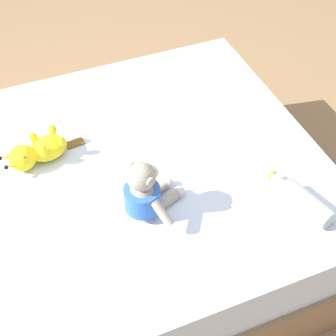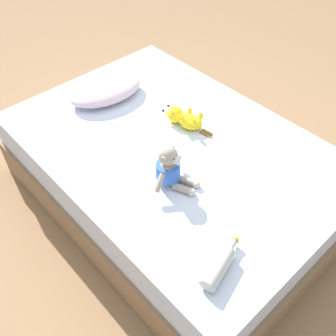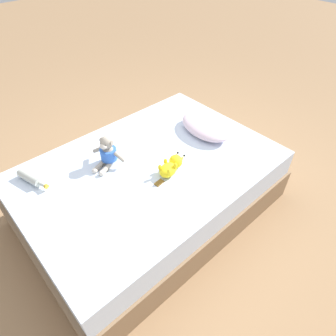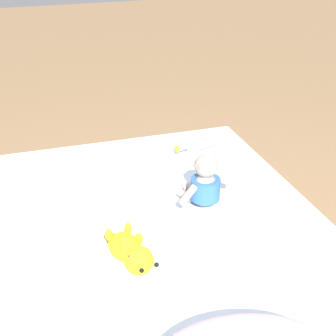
# 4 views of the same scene
# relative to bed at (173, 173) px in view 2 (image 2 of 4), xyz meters

# --- Properties ---
(ground_plane) EXTENTS (16.00, 16.00, 0.00)m
(ground_plane) POSITION_rel_bed_xyz_m (0.00, 0.00, -0.24)
(ground_plane) COLOR #93704C
(bed) EXTENTS (1.35, 1.95, 0.50)m
(bed) POSITION_rel_bed_xyz_m (0.00, 0.00, 0.00)
(bed) COLOR #846647
(bed) RESTS_ON ground_plane
(pillow) EXTENTS (0.53, 0.38, 0.11)m
(pillow) POSITION_rel_bed_xyz_m (-0.01, 0.63, 0.31)
(pillow) COLOR silver
(pillow) RESTS_ON bed
(plush_monkey) EXTENTS (0.28, 0.25, 0.24)m
(plush_monkey) POSITION_rel_bed_xyz_m (-0.22, -0.21, 0.35)
(plush_monkey) COLOR #9E9384
(plush_monkey) RESTS_ON bed
(plush_yellow_creature) EXTENTS (0.16, 0.33, 0.10)m
(plush_yellow_creature) POSITION_rel_bed_xyz_m (0.16, 0.08, 0.30)
(plush_yellow_creature) COLOR yellow
(plush_yellow_creature) RESTS_ON bed
(glass_bottle) EXTENTS (0.28, 0.12, 0.07)m
(glass_bottle) POSITION_rel_bed_xyz_m (-0.42, -0.72, 0.29)
(glass_bottle) COLOR #B7BCB2
(glass_bottle) RESTS_ON bed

